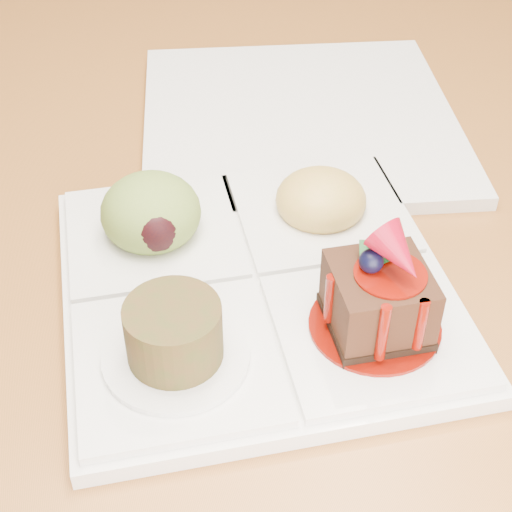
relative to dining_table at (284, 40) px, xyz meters
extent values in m
plane|color=#5B2E1A|center=(0.00, 0.00, -0.68)|extent=(6.00, 6.00, 0.00)
cube|color=#995527|center=(0.00, 0.00, 0.05)|extent=(1.00, 1.80, 0.04)
cylinder|color=black|center=(0.36, 0.17, -0.46)|extent=(0.04, 0.04, 0.45)
cylinder|color=black|center=(0.47, 0.54, -0.46)|extent=(0.04, 0.04, 0.45)
cube|color=silver|center=(-0.18, -0.50, 0.07)|extent=(0.27, 0.27, 0.01)
cube|color=silver|center=(-0.12, -0.56, 0.08)|extent=(0.13, 0.13, 0.01)
cube|color=silver|center=(-0.25, -0.56, 0.08)|extent=(0.13, 0.13, 0.01)
cube|color=silver|center=(-0.24, -0.43, 0.08)|extent=(0.13, 0.13, 0.01)
cube|color=silver|center=(-0.12, -0.44, 0.08)|extent=(0.13, 0.13, 0.01)
cylinder|color=#660A03|center=(-0.12, -0.56, 0.09)|extent=(0.08, 0.08, 0.00)
cube|color=black|center=(-0.12, -0.56, 0.09)|extent=(0.06, 0.06, 0.01)
cube|color=#36180F|center=(-0.12, -0.56, 0.11)|extent=(0.06, 0.06, 0.04)
cylinder|color=#660A03|center=(-0.12, -0.56, 0.13)|extent=(0.04, 0.04, 0.00)
sphere|color=black|center=(-0.13, -0.56, 0.14)|extent=(0.01, 0.01, 0.01)
cone|color=maroon|center=(-0.12, -0.57, 0.15)|extent=(0.04, 0.05, 0.04)
cube|color=#104215|center=(-0.12, -0.55, 0.14)|extent=(0.01, 0.02, 0.01)
cube|color=#104215|center=(-0.13, -0.55, 0.14)|extent=(0.01, 0.02, 0.01)
cylinder|color=#660A03|center=(-0.13, -0.59, 0.11)|extent=(0.01, 0.01, 0.04)
cylinder|color=#660A03|center=(-0.11, -0.59, 0.11)|extent=(0.01, 0.01, 0.04)
cylinder|color=#660A03|center=(-0.15, -0.56, 0.11)|extent=(0.01, 0.01, 0.04)
cylinder|color=silver|center=(-0.25, -0.56, 0.09)|extent=(0.09, 0.09, 0.00)
cylinder|color=#4C2B15|center=(-0.25, -0.56, 0.11)|extent=(0.06, 0.06, 0.04)
cylinder|color=#411E0E|center=(-0.25, -0.56, 0.12)|extent=(0.05, 0.05, 0.00)
ellipsoid|color=olive|center=(-0.24, -0.43, 0.10)|extent=(0.07, 0.07, 0.05)
ellipsoid|color=black|center=(-0.24, -0.46, 0.10)|extent=(0.04, 0.03, 0.03)
ellipsoid|color=#C49247|center=(-0.12, -0.44, 0.09)|extent=(0.07, 0.07, 0.04)
cube|color=#E34810|center=(-0.10, -0.44, 0.10)|extent=(0.02, 0.02, 0.01)
cube|color=#547419|center=(-0.11, -0.43, 0.10)|extent=(0.02, 0.02, 0.02)
cube|color=#E34810|center=(-0.13, -0.43, 0.10)|extent=(0.02, 0.02, 0.02)
cube|color=#547419|center=(-0.13, -0.44, 0.10)|extent=(0.02, 0.02, 0.01)
cube|color=#E34810|center=(-0.12, -0.46, 0.10)|extent=(0.02, 0.02, 0.02)
cube|color=#547419|center=(-0.10, -0.45, 0.10)|extent=(0.02, 0.02, 0.01)
cube|color=silver|center=(-0.08, -0.30, 0.07)|extent=(0.32, 0.32, 0.01)
camera|label=1|loc=(-0.29, -0.87, 0.43)|focal=55.00mm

